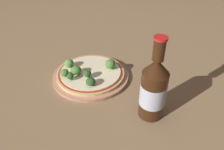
% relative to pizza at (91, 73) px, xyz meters
% --- Properties ---
extents(ground_plane, '(3.00, 3.00, 0.00)m').
position_rel_pizza_xyz_m(ground_plane, '(-0.00, 0.01, -0.02)').
color(ground_plane, '#846647').
extents(plate, '(0.26, 0.26, 0.01)m').
position_rel_pizza_xyz_m(plate, '(-0.00, 0.00, -0.01)').
color(plate, tan).
rests_on(plate, ground_plane).
extents(pizza, '(0.23, 0.23, 0.01)m').
position_rel_pizza_xyz_m(pizza, '(0.00, 0.00, 0.00)').
color(pizza, tan).
rests_on(pizza, plate).
extents(broccoli_floret_0, '(0.04, 0.04, 0.03)m').
position_rel_pizza_xyz_m(broccoli_floret_0, '(0.05, 0.05, 0.02)').
color(broccoli_floret_0, '#7A9E5B').
rests_on(broccoli_floret_0, pizza).
extents(broccoli_floret_1, '(0.03, 0.03, 0.03)m').
position_rel_pizza_xyz_m(broccoli_floret_1, '(-0.03, -0.04, 0.02)').
color(broccoli_floret_1, '#7A9E5B').
rests_on(broccoli_floret_1, pizza).
extents(broccoli_floret_2, '(0.03, 0.03, 0.03)m').
position_rel_pizza_xyz_m(broccoli_floret_2, '(-0.05, -0.07, 0.02)').
color(broccoli_floret_2, '#7A9E5B').
rests_on(broccoli_floret_2, pizza).
extents(broccoli_floret_3, '(0.03, 0.03, 0.03)m').
position_rel_pizza_xyz_m(broccoli_floret_3, '(0.05, -0.06, 0.02)').
color(broccoli_floret_3, '#7A9E5B').
rests_on(broccoli_floret_3, pizza).
extents(broccoli_floret_4, '(0.03, 0.03, 0.03)m').
position_rel_pizza_xyz_m(broccoli_floret_4, '(0.02, -0.04, 0.03)').
color(broccoli_floret_4, '#7A9E5B').
rests_on(broccoli_floret_4, pizza).
extents(broccoli_floret_5, '(0.02, 0.02, 0.03)m').
position_rel_pizza_xyz_m(broccoli_floret_5, '(-0.02, -0.08, 0.02)').
color(broccoli_floret_5, '#7A9E5B').
rests_on(broccoli_floret_5, pizza).
extents(broccoli_floret_6, '(0.03, 0.03, 0.03)m').
position_rel_pizza_xyz_m(broccoli_floret_6, '(-0.08, -0.02, 0.02)').
color(broccoli_floret_6, '#7A9E5B').
rests_on(broccoli_floret_6, pizza).
extents(beer_bottle, '(0.07, 0.07, 0.24)m').
position_rel_pizza_xyz_m(beer_bottle, '(0.25, -0.04, 0.07)').
color(beer_bottle, '#381E0F').
rests_on(beer_bottle, ground_plane).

